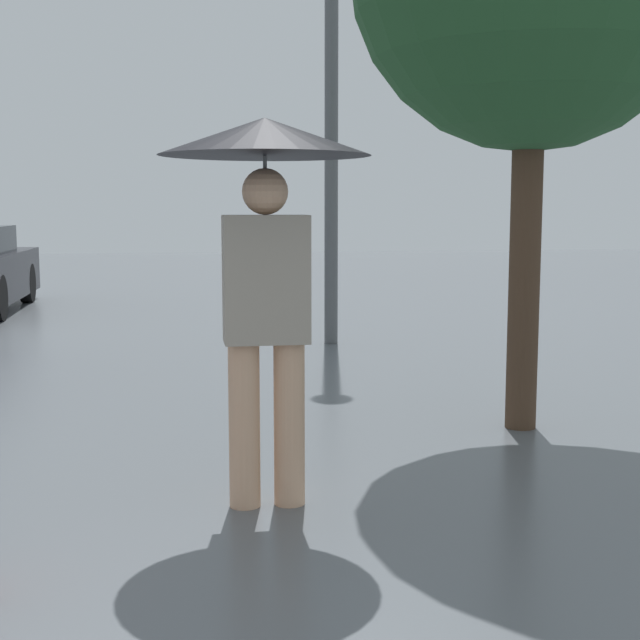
{
  "coord_description": "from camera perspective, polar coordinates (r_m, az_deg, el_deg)",
  "views": [
    {
      "loc": [
        -0.16,
        -0.51,
        1.52
      ],
      "look_at": [
        0.55,
        3.93,
        0.96
      ],
      "focal_mm": 50.0,
      "sensor_mm": 36.0,
      "label": 1
    }
  ],
  "objects": [
    {
      "name": "pedestrian",
      "position": [
        4.45,
        -3.52,
        7.2
      ],
      "size": [
        1.05,
        1.05,
        1.96
      ],
      "color": "tan",
      "rests_on": "ground_plane"
    },
    {
      "name": "street_lamp",
      "position": [
        10.09,
        0.74,
        16.07
      ],
      "size": [
        0.34,
        0.34,
        5.1
      ],
      "color": "#515456",
      "rests_on": "ground_plane"
    }
  ]
}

